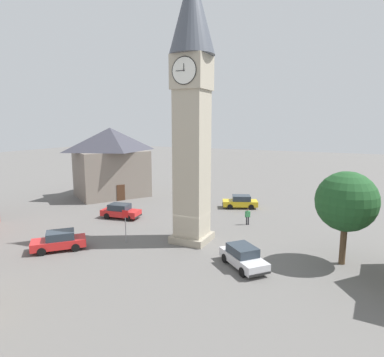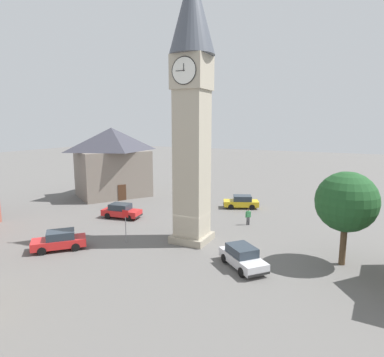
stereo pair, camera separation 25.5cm
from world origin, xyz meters
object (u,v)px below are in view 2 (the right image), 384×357
at_px(car_blue_kerb, 243,257).
at_px(tree, 346,202).
at_px(pedestrian, 248,215).
at_px(clock_tower, 192,86).
at_px(building_terrace_right, 112,161).
at_px(car_silver_kerb, 59,240).
at_px(road_sign, 125,221).
at_px(car_white_side, 241,202).
at_px(car_red_corner, 121,211).

height_order(car_blue_kerb, tree, tree).
bearing_deg(pedestrian, clock_tower, 65.41).
distance_m(tree, building_terrace_right, 31.69).
xyz_separation_m(clock_tower, pedestrian, (-2.98, -6.52, -11.98)).
relative_size(clock_tower, car_silver_kerb, 5.34).
relative_size(clock_tower, road_sign, 7.92).
xyz_separation_m(car_white_side, tree, (-11.54, 12.11, 3.83)).
bearing_deg(pedestrian, road_sign, 49.86).
bearing_deg(pedestrian, building_terrace_right, -12.84).
bearing_deg(car_silver_kerb, car_blue_kerb, -166.60).
relative_size(pedestrian, tree, 0.25).
distance_m(car_silver_kerb, road_sign, 5.40).
bearing_deg(clock_tower, car_blue_kerb, 150.17).
distance_m(car_blue_kerb, tree, 8.20).
bearing_deg(car_red_corner, pedestrian, -164.26).
height_order(car_blue_kerb, building_terrace_right, building_terrace_right).
distance_m(pedestrian, road_sign, 12.25).
bearing_deg(road_sign, tree, -168.73).
relative_size(clock_tower, building_terrace_right, 1.86).
relative_size(car_silver_kerb, road_sign, 1.48).
height_order(car_red_corner, building_terrace_right, building_terrace_right).
height_order(car_blue_kerb, car_white_side, same).
xyz_separation_m(clock_tower, tree, (-11.80, -0.51, -8.40)).
bearing_deg(road_sign, car_blue_kerb, 177.96).
relative_size(car_blue_kerb, tree, 0.62).
height_order(car_silver_kerb, building_terrace_right, building_terrace_right).
xyz_separation_m(car_red_corner, car_white_side, (-10.18, -9.73, 0.00)).
bearing_deg(car_silver_kerb, road_sign, -134.74).
bearing_deg(car_blue_kerb, car_silver_kerb, 13.40).
bearing_deg(clock_tower, car_silver_kerb, 37.35).
distance_m(building_terrace_right, road_sign, 19.48).
bearing_deg(building_terrace_right, road_sign, 132.86).
height_order(tree, building_terrace_right, building_terrace_right).
bearing_deg(road_sign, car_red_corner, -48.56).
distance_m(car_silver_kerb, car_red_corner, 9.54).
height_order(car_red_corner, road_sign, road_sign).
relative_size(clock_tower, car_blue_kerb, 5.26).
distance_m(car_silver_kerb, pedestrian, 17.48).
bearing_deg(car_white_side, road_sign, 71.54).
bearing_deg(tree, road_sign, 11.27).
height_order(car_white_side, pedestrian, pedestrian).
xyz_separation_m(car_blue_kerb, car_white_side, (5.30, -15.81, 0.00)).
distance_m(car_white_side, building_terrace_right, 18.75).
bearing_deg(car_blue_kerb, tree, -149.33).
height_order(car_silver_kerb, tree, tree).
height_order(car_white_side, building_terrace_right, building_terrace_right).
bearing_deg(car_red_corner, car_blue_kerb, 158.59).
bearing_deg(tree, car_silver_kerb, 19.12).
height_order(clock_tower, car_blue_kerb, clock_tower).
xyz_separation_m(car_silver_kerb, tree, (-20.40, -7.07, 3.83)).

